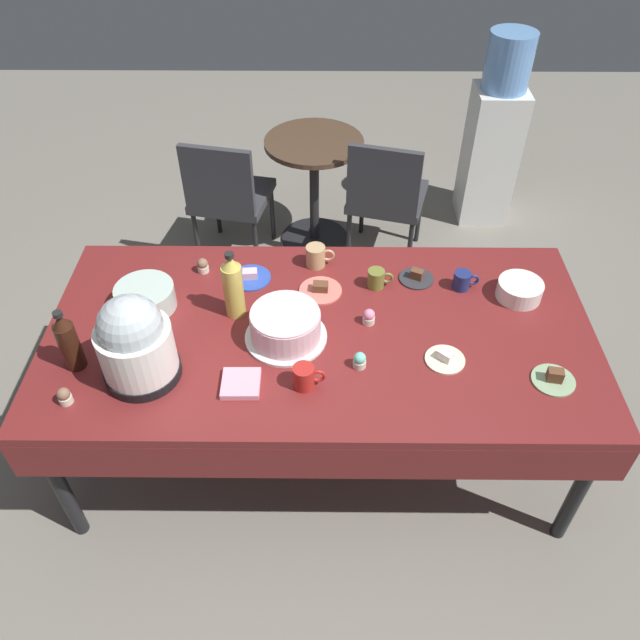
% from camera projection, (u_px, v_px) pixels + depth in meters
% --- Properties ---
extents(ground, '(9.00, 9.00, 0.00)m').
position_uv_depth(ground, '(320.00, 440.00, 3.03)').
color(ground, slate).
extents(potluck_table, '(2.20, 1.10, 0.75)m').
position_uv_depth(potluck_table, '(320.00, 340.00, 2.55)').
color(potluck_table, maroon).
rests_on(potluck_table, ground).
extents(frosted_layer_cake, '(0.33, 0.33, 0.13)m').
position_uv_depth(frosted_layer_cake, '(285.00, 326.00, 2.43)').
color(frosted_layer_cake, silver).
rests_on(frosted_layer_cake, potluck_table).
extents(slow_cooker, '(0.28, 0.28, 0.36)m').
position_uv_depth(slow_cooker, '(135.00, 342.00, 2.22)').
color(slow_cooker, black).
rests_on(slow_cooker, potluck_table).
extents(glass_salad_bowl, '(0.24, 0.24, 0.10)m').
position_uv_depth(glass_salad_bowl, '(146.00, 297.00, 2.58)').
color(glass_salad_bowl, '#B2C6BC').
rests_on(glass_salad_bowl, potluck_table).
extents(ceramic_snack_bowl, '(0.19, 0.19, 0.08)m').
position_uv_depth(ceramic_snack_bowl, '(520.00, 290.00, 2.63)').
color(ceramic_snack_bowl, silver).
rests_on(ceramic_snack_bowl, potluck_table).
extents(dessert_plate_cream, '(0.15, 0.15, 0.04)m').
position_uv_depth(dessert_plate_cream, '(445.00, 358.00, 2.38)').
color(dessert_plate_cream, beige).
rests_on(dessert_plate_cream, potluck_table).
extents(dessert_plate_charcoal, '(0.15, 0.15, 0.05)m').
position_uv_depth(dessert_plate_charcoal, '(417.00, 277.00, 2.73)').
color(dessert_plate_charcoal, '#2D2D33').
rests_on(dessert_plate_charcoal, potluck_table).
extents(dessert_plate_cobalt, '(0.18, 0.18, 0.04)m').
position_uv_depth(dessert_plate_cobalt, '(250.00, 277.00, 2.73)').
color(dessert_plate_cobalt, '#2D4CB2').
rests_on(dessert_plate_cobalt, potluck_table).
extents(dessert_plate_coral, '(0.18, 0.18, 0.04)m').
position_uv_depth(dessert_plate_coral, '(321.00, 289.00, 2.67)').
color(dessert_plate_coral, '#E07266').
rests_on(dessert_plate_coral, potluck_table).
extents(dessert_plate_sage, '(0.16, 0.16, 0.06)m').
position_uv_depth(dessert_plate_sage, '(554.00, 379.00, 2.30)').
color(dessert_plate_sage, '#8CA87F').
rests_on(dessert_plate_sage, potluck_table).
extents(cupcake_vanilla, '(0.05, 0.05, 0.07)m').
position_uv_depth(cupcake_vanilla, '(369.00, 317.00, 2.52)').
color(cupcake_vanilla, beige).
rests_on(cupcake_vanilla, potluck_table).
extents(cupcake_mint, '(0.05, 0.05, 0.07)m').
position_uv_depth(cupcake_mint, '(203.00, 266.00, 2.76)').
color(cupcake_mint, beige).
rests_on(cupcake_mint, potluck_table).
extents(cupcake_berry, '(0.05, 0.05, 0.07)m').
position_uv_depth(cupcake_berry, '(64.00, 396.00, 2.22)').
color(cupcake_berry, beige).
rests_on(cupcake_berry, potluck_table).
extents(cupcake_cocoa, '(0.05, 0.05, 0.07)m').
position_uv_depth(cupcake_cocoa, '(360.00, 360.00, 2.34)').
color(cupcake_cocoa, beige).
rests_on(cupcake_cocoa, potluck_table).
extents(soda_bottle_cola, '(0.08, 0.08, 0.27)m').
position_uv_depth(soda_bottle_cola, '(68.00, 342.00, 2.28)').
color(soda_bottle_cola, '#33190F').
rests_on(soda_bottle_cola, potluck_table).
extents(soda_bottle_ginger_ale, '(0.08, 0.08, 0.31)m').
position_uv_depth(soda_bottle_ginger_ale, '(233.00, 286.00, 2.49)').
color(soda_bottle_ginger_ale, gold).
rests_on(soda_bottle_ginger_ale, potluck_table).
extents(coffee_mug_red, '(0.12, 0.08, 0.09)m').
position_uv_depth(coffee_mug_red, '(305.00, 377.00, 2.26)').
color(coffee_mug_red, '#B2231E').
rests_on(coffee_mug_red, potluck_table).
extents(coffee_mug_navy, '(0.11, 0.07, 0.08)m').
position_uv_depth(coffee_mug_navy, '(462.00, 280.00, 2.67)').
color(coffee_mug_navy, navy).
rests_on(coffee_mug_navy, potluck_table).
extents(coffee_mug_olive, '(0.11, 0.07, 0.08)m').
position_uv_depth(coffee_mug_olive, '(377.00, 279.00, 2.68)').
color(coffee_mug_olive, olive).
rests_on(coffee_mug_olive, potluck_table).
extents(coffee_mug_tan, '(0.13, 0.09, 0.10)m').
position_uv_depth(coffee_mug_tan, '(316.00, 256.00, 2.78)').
color(coffee_mug_tan, tan).
rests_on(coffee_mug_tan, potluck_table).
extents(paper_napkin_stack, '(0.14, 0.14, 0.02)m').
position_uv_depth(paper_napkin_stack, '(241.00, 383.00, 2.29)').
color(paper_napkin_stack, pink).
rests_on(paper_napkin_stack, potluck_table).
extents(maroon_chair_left, '(0.52, 0.52, 0.85)m').
position_uv_depth(maroon_chair_left, '(227.00, 193.00, 3.73)').
color(maroon_chair_left, '#333338').
rests_on(maroon_chair_left, ground).
extents(maroon_chair_right, '(0.54, 0.54, 0.85)m').
position_uv_depth(maroon_chair_right, '(386.00, 194.00, 3.72)').
color(maroon_chair_right, '#333338').
rests_on(maroon_chair_right, ground).
extents(round_cafe_table, '(0.60, 0.60, 0.72)m').
position_uv_depth(round_cafe_table, '(314.00, 173.00, 3.88)').
color(round_cafe_table, '#473323').
rests_on(round_cafe_table, ground).
extents(water_cooler, '(0.32, 0.32, 1.24)m').
position_uv_depth(water_cooler, '(494.00, 136.00, 4.04)').
color(water_cooler, silver).
rests_on(water_cooler, ground).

